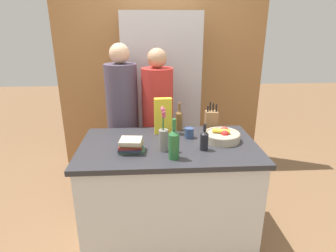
% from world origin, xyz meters
% --- Properties ---
extents(ground_plane, '(14.00, 14.00, 0.00)m').
position_xyz_m(ground_plane, '(0.00, 0.00, 0.00)').
color(ground_plane, brown).
extents(kitchen_island, '(1.43, 0.83, 0.90)m').
position_xyz_m(kitchen_island, '(0.00, 0.00, 0.45)').
color(kitchen_island, silver).
rests_on(kitchen_island, ground_plane).
extents(back_wall_wood, '(2.63, 0.12, 2.60)m').
position_xyz_m(back_wall_wood, '(0.00, 1.59, 1.30)').
color(back_wall_wood, '#9E6B3D').
rests_on(back_wall_wood, ground_plane).
extents(refrigerator, '(0.86, 0.63, 1.96)m').
position_xyz_m(refrigerator, '(-0.01, 1.23, 0.98)').
color(refrigerator, '#B7B7BC').
rests_on(refrigerator, ground_plane).
extents(fruit_bowl, '(0.30, 0.30, 0.10)m').
position_xyz_m(fruit_bowl, '(0.45, 0.05, 0.94)').
color(fruit_bowl, tan).
rests_on(fruit_bowl, kitchen_island).
extents(knife_block, '(0.11, 0.09, 0.27)m').
position_xyz_m(knife_block, '(0.41, 0.30, 0.99)').
color(knife_block, olive).
rests_on(knife_block, kitchen_island).
extents(flower_vase, '(0.07, 0.07, 0.35)m').
position_xyz_m(flower_vase, '(-0.05, -0.12, 1.01)').
color(flower_vase, gray).
rests_on(flower_vase, kitchen_island).
extents(cereal_box, '(0.16, 0.07, 0.32)m').
position_xyz_m(cereal_box, '(-0.04, 0.26, 1.06)').
color(cereal_box, yellow).
rests_on(cereal_box, kitchen_island).
extents(coffee_mug, '(0.08, 0.11, 0.09)m').
position_xyz_m(coffee_mug, '(0.18, 0.14, 0.94)').
color(coffee_mug, '#334770').
rests_on(coffee_mug, kitchen_island).
extents(book_stack, '(0.20, 0.16, 0.10)m').
position_xyz_m(book_stack, '(-0.29, -0.13, 0.95)').
color(book_stack, '#3D6047').
rests_on(book_stack, kitchen_island).
extents(bottle_oil, '(0.06, 0.06, 0.21)m').
position_xyz_m(bottle_oil, '(0.26, -0.12, 0.98)').
color(bottle_oil, black).
rests_on(bottle_oil, kitchen_island).
extents(bottle_vinegar, '(0.08, 0.08, 0.30)m').
position_xyz_m(bottle_vinegar, '(0.02, -0.26, 1.02)').
color(bottle_vinegar, '#286633').
rests_on(bottle_vinegar, kitchen_island).
extents(bottle_wine, '(0.06, 0.06, 0.26)m').
position_xyz_m(bottle_wine, '(0.11, 0.33, 1.00)').
color(bottle_wine, brown).
rests_on(bottle_wine, kitchen_island).
extents(person_at_sink, '(0.32, 0.32, 1.66)m').
position_xyz_m(person_at_sink, '(-0.43, 0.64, 0.94)').
color(person_at_sink, '#383842').
rests_on(person_at_sink, ground_plane).
extents(person_in_blue, '(0.31, 0.31, 1.61)m').
position_xyz_m(person_in_blue, '(-0.07, 0.63, 0.91)').
color(person_in_blue, '#383842').
rests_on(person_in_blue, ground_plane).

